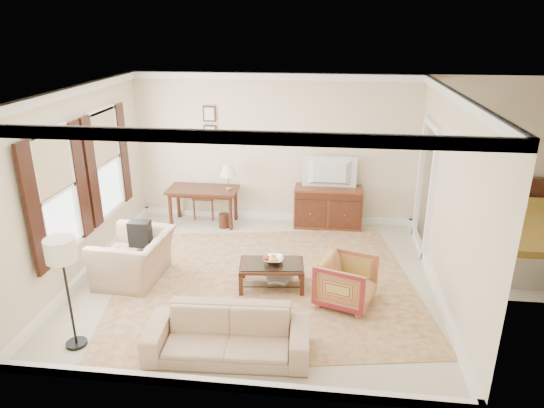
% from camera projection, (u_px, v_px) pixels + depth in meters
% --- Properties ---
extents(room_shell, '(5.51, 5.01, 2.91)m').
position_uv_depth(room_shell, '(255.00, 122.00, 6.74)').
color(room_shell, beige).
rests_on(room_shell, ground).
extents(annex_bedroom, '(3.00, 2.70, 2.90)m').
position_uv_depth(annex_bedroom, '(533.00, 242.00, 8.07)').
color(annex_bedroom, beige).
rests_on(annex_bedroom, ground).
extents(window_front, '(0.12, 1.56, 1.80)m').
position_uv_depth(window_front, '(56.00, 194.00, 6.72)').
color(window_front, '#CCB284').
rests_on(window_front, room_shell).
extents(window_rear, '(0.12, 1.56, 1.80)m').
position_uv_depth(window_rear, '(106.00, 162.00, 8.20)').
color(window_rear, '#CCB284').
rests_on(window_rear, room_shell).
extents(doorway, '(0.10, 1.12, 2.25)m').
position_uv_depth(doorway, '(425.00, 190.00, 8.33)').
color(doorway, white).
rests_on(doorway, room_shell).
extents(rug, '(5.12, 4.60, 0.01)m').
position_uv_depth(rug, '(264.00, 284.00, 7.46)').
color(rug, brown).
rests_on(rug, room_shell).
extents(writing_desk, '(1.35, 0.67, 0.74)m').
position_uv_depth(writing_desk, '(203.00, 194.00, 9.46)').
color(writing_desk, '#472114').
rests_on(writing_desk, room_shell).
extents(desk_chair, '(0.50, 0.50, 1.05)m').
position_uv_depth(desk_chair, '(205.00, 193.00, 9.83)').
color(desk_chair, brown).
rests_on(desk_chair, room_shell).
extents(desk_lamp, '(0.32, 0.32, 0.50)m').
position_uv_depth(desk_lamp, '(228.00, 177.00, 9.28)').
color(desk_lamp, silver).
rests_on(desk_lamp, writing_desk).
extents(framed_prints, '(0.25, 0.04, 0.68)m').
position_uv_depth(framed_prints, '(210.00, 123.00, 9.36)').
color(framed_prints, '#472114').
rests_on(framed_prints, room_shell).
extents(sideboard, '(1.30, 0.50, 0.80)m').
position_uv_depth(sideboard, '(328.00, 207.00, 9.42)').
color(sideboard, brown).
rests_on(sideboard, room_shell).
extents(tv, '(0.98, 0.56, 0.13)m').
position_uv_depth(tv, '(330.00, 163.00, 9.08)').
color(tv, black).
rests_on(tv, sideboard).
extents(coffee_table, '(1.01, 0.66, 0.41)m').
position_uv_depth(coffee_table, '(272.00, 269.00, 7.27)').
color(coffee_table, '#472114').
rests_on(coffee_table, room_shell).
extents(fruit_bowl, '(0.42, 0.42, 0.10)m').
position_uv_depth(fruit_bowl, '(274.00, 259.00, 7.25)').
color(fruit_bowl, silver).
rests_on(fruit_bowl, coffee_table).
extents(book_a, '(0.28, 0.11, 0.38)m').
position_uv_depth(book_a, '(266.00, 278.00, 7.30)').
color(book_a, brown).
rests_on(book_a, coffee_table).
extents(book_b, '(0.27, 0.14, 0.38)m').
position_uv_depth(book_b, '(277.00, 277.00, 7.35)').
color(book_b, brown).
rests_on(book_b, coffee_table).
extents(striped_armchair, '(0.90, 0.93, 0.77)m').
position_uv_depth(striped_armchair, '(346.00, 279.00, 6.83)').
color(striped_armchair, maroon).
rests_on(striped_armchair, room_shell).
extents(club_armchair, '(0.82, 1.19, 1.00)m').
position_uv_depth(club_armchair, '(133.00, 250.00, 7.45)').
color(club_armchair, tan).
rests_on(club_armchair, room_shell).
extents(backpack, '(0.26, 0.35, 0.40)m').
position_uv_depth(backpack, '(140.00, 232.00, 7.47)').
color(backpack, black).
rests_on(backpack, club_armchair).
extents(sofa, '(1.97, 0.67, 0.76)m').
position_uv_depth(sofa, '(227.00, 328.00, 5.76)').
color(sofa, tan).
rests_on(sofa, room_shell).
extents(floor_lamp, '(0.36, 0.36, 1.46)m').
position_uv_depth(floor_lamp, '(62.00, 258.00, 5.63)').
color(floor_lamp, black).
rests_on(floor_lamp, room_shell).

